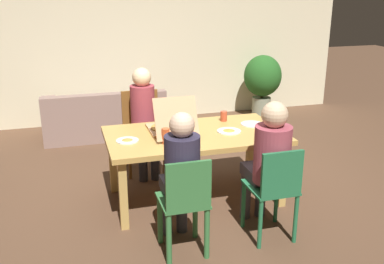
% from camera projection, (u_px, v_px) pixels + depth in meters
% --- Properties ---
extents(ground_plane, '(20.00, 20.00, 0.00)m').
position_uv_depth(ground_plane, '(195.00, 198.00, 4.67)').
color(ground_plane, brown).
extents(back_wall, '(6.88, 0.12, 2.98)m').
position_uv_depth(back_wall, '(139.00, 28.00, 7.01)').
color(back_wall, beige).
rests_on(back_wall, ground).
extents(dining_table, '(1.78, 0.99, 0.72)m').
position_uv_depth(dining_table, '(195.00, 140.00, 4.47)').
color(dining_table, tan).
rests_on(dining_table, ground).
extents(chair_0, '(0.38, 0.39, 0.88)m').
position_uv_depth(chair_0, '(185.00, 204.00, 3.55)').
color(chair_0, '#35743C').
rests_on(chair_0, ground).
extents(person_0, '(0.29, 0.49, 1.22)m').
position_uv_depth(person_0, '(180.00, 170.00, 3.59)').
color(person_0, '#38353F').
rests_on(person_0, ground).
extents(chair_1, '(0.38, 0.42, 0.87)m').
position_uv_depth(chair_1, '(275.00, 188.00, 3.76)').
color(chair_1, '#236C41').
rests_on(chair_1, ground).
extents(person_1, '(0.32, 0.55, 1.24)m').
position_uv_depth(person_1, '(269.00, 157.00, 3.82)').
color(person_1, '#413940').
rests_on(person_1, ground).
extents(chair_2, '(0.46, 0.44, 0.95)m').
position_uv_depth(chair_2, '(142.00, 125.00, 5.29)').
color(chair_2, brown).
rests_on(chair_2, ground).
extents(person_2, '(0.28, 0.48, 1.25)m').
position_uv_depth(person_2, '(144.00, 114.00, 5.08)').
color(person_2, '#303240').
rests_on(person_2, ground).
extents(pizza_box_0, '(0.42, 0.61, 0.40)m').
position_uv_depth(pizza_box_0, '(170.00, 127.00, 4.47)').
color(pizza_box_0, tan).
rests_on(pizza_box_0, dining_table).
extents(plate_0, '(0.26, 0.26, 0.03)m').
position_uv_depth(plate_0, '(268.00, 131.00, 4.47)').
color(plate_0, white).
rests_on(plate_0, dining_table).
extents(plate_1, '(0.24, 0.24, 0.03)m').
position_uv_depth(plate_1, '(229.00, 131.00, 4.48)').
color(plate_1, white).
rests_on(plate_1, dining_table).
extents(plate_2, '(0.24, 0.24, 0.01)m').
position_uv_depth(plate_2, '(252.00, 124.00, 4.71)').
color(plate_2, white).
rests_on(plate_2, dining_table).
extents(plate_3, '(0.22, 0.22, 0.03)m').
position_uv_depth(plate_3, '(127.00, 140.00, 4.21)').
color(plate_3, white).
rests_on(plate_3, dining_table).
extents(drinking_glass_0, '(0.08, 0.08, 0.15)m').
position_uv_depth(drinking_glass_0, '(166.00, 136.00, 4.14)').
color(drinking_glass_0, '#B94B26').
rests_on(drinking_glass_0, dining_table).
extents(drinking_glass_1, '(0.07, 0.07, 0.12)m').
position_uv_depth(drinking_glass_1, '(283.00, 133.00, 4.27)').
color(drinking_glass_1, silver).
rests_on(drinking_glass_1, dining_table).
extents(drinking_glass_2, '(0.07, 0.07, 0.11)m').
position_uv_depth(drinking_glass_2, '(224.00, 116.00, 4.82)').
color(drinking_glass_2, '#B7452A').
rests_on(drinking_glass_2, dining_table).
extents(couch, '(1.74, 0.78, 0.70)m').
position_uv_depth(couch, '(104.00, 119.00, 6.52)').
color(couch, gray).
rests_on(couch, ground).
extents(potted_plant, '(0.62, 0.62, 1.05)m').
position_uv_depth(potted_plant, '(263.00, 79.00, 7.34)').
color(potted_plant, gray).
rests_on(potted_plant, ground).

